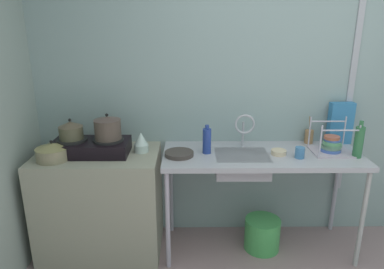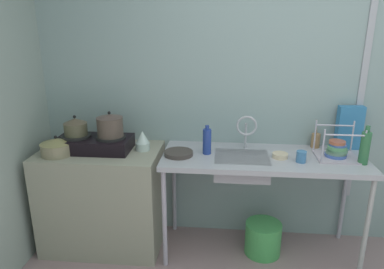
{
  "view_description": "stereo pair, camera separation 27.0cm",
  "coord_description": "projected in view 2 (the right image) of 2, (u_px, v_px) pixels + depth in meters",
  "views": [
    {
      "loc": [
        -0.85,
        -1.25,
        1.83
      ],
      "look_at": [
        -0.83,
        1.33,
        1.0
      ],
      "focal_mm": 33.08,
      "sensor_mm": 36.0,
      "label": 1
    },
    {
      "loc": [
        -0.58,
        -1.24,
        1.83
      ],
      "look_at": [
        -0.83,
        1.33,
        1.0
      ],
      "focal_mm": 33.08,
      "sensor_mm": 36.0,
      "label": 2
    }
  ],
  "objects": [
    {
      "name": "bottle_by_rack",
      "position": [
        365.0,
        147.0,
        2.52
      ],
      "size": [
        0.07,
        0.07,
        0.29
      ],
      "color": "#2E683F",
      "rests_on": "counter_sink"
    },
    {
      "name": "small_bowl_on_drainboard",
      "position": [
        280.0,
        156.0,
        2.66
      ],
      "size": [
        0.12,
        0.12,
        0.04
      ],
      "primitive_type": "cylinder",
      "color": "beige",
      "rests_on": "counter_sink"
    },
    {
      "name": "counter_sink",
      "position": [
        263.0,
        164.0,
        2.72
      ],
      "size": [
        1.54,
        0.59,
        0.85
      ],
      "color": "#A6A5AF",
      "rests_on": "ground"
    },
    {
      "name": "counter_concrete",
      "position": [
        104.0,
        198.0,
        2.95
      ],
      "size": [
        0.95,
        0.59,
        0.85
      ],
      "primitive_type": "cube",
      "color": "gray",
      "rests_on": "ground"
    },
    {
      "name": "pot_on_left_burner",
      "position": [
        75.0,
        127.0,
        2.78
      ],
      "size": [
        0.18,
        0.18,
        0.16
      ],
      "color": "#4C4935",
      "rests_on": "stove"
    },
    {
      "name": "wall_back",
      "position": [
        298.0,
        85.0,
        2.86
      ],
      "size": [
        5.04,
        0.1,
        2.68
      ],
      "primitive_type": "cube",
      "color": "#879C9B",
      "rests_on": "ground"
    },
    {
      "name": "percolator",
      "position": [
        143.0,
        141.0,
        2.81
      ],
      "size": [
        0.11,
        0.11,
        0.16
      ],
      "color": "silver",
      "rests_on": "counter_concrete"
    },
    {
      "name": "pot_beside_stove",
      "position": [
        57.0,
        147.0,
        2.71
      ],
      "size": [
        0.24,
        0.24,
        0.16
      ],
      "color": "gray",
      "rests_on": "counter_concrete"
    },
    {
      "name": "frying_pan",
      "position": [
        179.0,
        153.0,
        2.71
      ],
      "size": [
        0.22,
        0.22,
        0.03
      ],
      "primitive_type": "cylinder",
      "color": "#3F3632",
      "rests_on": "counter_sink"
    },
    {
      "name": "cereal_box",
      "position": [
        349.0,
        128.0,
        2.82
      ],
      "size": [
        0.2,
        0.09,
        0.35
      ],
      "primitive_type": "cube",
      "rotation": [
        0.0,
        0.0,
        0.07
      ],
      "color": "teal",
      "rests_on": "counter_sink"
    },
    {
      "name": "dish_rack",
      "position": [
        337.0,
        151.0,
        2.65
      ],
      "size": [
        0.3,
        0.27,
        0.26
      ],
      "color": "#B9B0C2",
      "rests_on": "counter_sink"
    },
    {
      "name": "sink_basin",
      "position": [
        241.0,
        166.0,
        2.72
      ],
      "size": [
        0.41,
        0.33,
        0.15
      ],
      "primitive_type": "cube",
      "color": "#A6A5AF",
      "rests_on": "counter_sink"
    },
    {
      "name": "wall_metal_strip",
      "position": [
        365.0,
        70.0,
        2.72
      ],
      "size": [
        0.05,
        0.01,
        2.14
      ],
      "primitive_type": "cube",
      "color": "#A6A5AF"
    },
    {
      "name": "faucet",
      "position": [
        247.0,
        127.0,
        2.76
      ],
      "size": [
        0.16,
        0.09,
        0.29
      ],
      "color": "#A6A5AF",
      "rests_on": "counter_sink"
    },
    {
      "name": "stove",
      "position": [
        94.0,
        143.0,
        2.81
      ],
      "size": [
        0.59,
        0.31,
        0.12
      ],
      "color": "black",
      "rests_on": "counter_concrete"
    },
    {
      "name": "bottle_by_sink",
      "position": [
        207.0,
        141.0,
        2.72
      ],
      "size": [
        0.07,
        0.07,
        0.23
      ],
      "color": "navy",
      "rests_on": "counter_sink"
    },
    {
      "name": "pot_on_right_burner",
      "position": [
        110.0,
        125.0,
        2.75
      ],
      "size": [
        0.21,
        0.21,
        0.2
      ],
      "color": "#4B3F36",
      "rests_on": "stove"
    },
    {
      "name": "utensil_jar",
      "position": [
        316.0,
        140.0,
        2.87
      ],
      "size": [
        0.07,
        0.07,
        0.24
      ],
      "color": "#9C724A",
      "rests_on": "counter_sink"
    },
    {
      "name": "cup_by_rack",
      "position": [
        301.0,
        157.0,
        2.57
      ],
      "size": [
        0.07,
        0.07,
        0.08
      ],
      "primitive_type": "cylinder",
      "color": "teal",
      "rests_on": "counter_sink"
    },
    {
      "name": "bucket_on_floor",
      "position": [
        263.0,
        238.0,
        2.89
      ],
      "size": [
        0.29,
        0.29,
        0.27
      ],
      "primitive_type": "cylinder",
      "color": "#43A251",
      "rests_on": "ground"
    }
  ]
}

